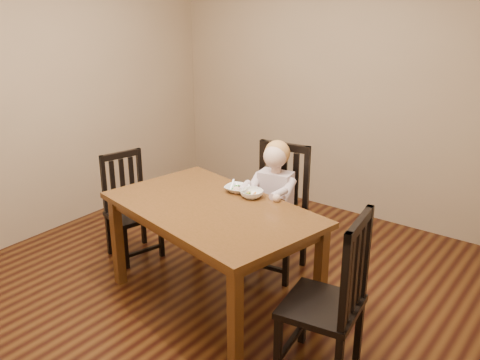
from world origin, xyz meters
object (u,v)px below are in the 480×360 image
Objects in this scene: chair_left at (130,208)px; bowl_veg at (252,194)px; chair_child at (277,212)px; chair_right at (331,300)px; bowl_peas at (237,189)px; toddler at (274,196)px; dining_table at (212,218)px.

bowl_veg is (1.22, 0.16, 0.37)m from chair_left.
chair_child is 1.37m from chair_right.
bowl_peas is at bearing 62.35° from chair_child.
bowl_peas is at bearing 169.22° from bowl_veg.
chair_right is at bearing -26.06° from bowl_peas.
toddler is at bearing 93.57° from bowl_veg.
chair_left is at bearing 72.13° from chair_right.
chair_child is 1.16× the size of chair_left.
dining_table is at bearing -111.27° from bowl_veg.
toddler is (0.10, 0.68, -0.02)m from dining_table.
dining_table is 9.48× the size of bowl_peas.
chair_child is at bearing 38.52° from chair_right.
bowl_veg is (0.02, -0.36, 0.14)m from toddler.
dining_table is at bearing 71.43° from chair_right.
bowl_peas is 1.04× the size of bowl_veg.
chair_left reaches higher than dining_table.
chair_child is 0.99× the size of chair_right.
dining_table is 2.82× the size of toddler.
toddler is at bearing 81.28° from dining_table.
bowl_peas is at bearing 95.38° from dining_table.
chair_child reaches higher than dining_table.
bowl_peas is (-0.14, -0.33, 0.14)m from toddler.
toddler is 3.36× the size of bowl_peas.
chair_right reaches higher than dining_table.
chair_child is at bearing -90.00° from toddler.
toddler reaches higher than chair_left.
chair_right reaches higher than bowl_veg.
dining_table is 0.77m from chair_child.
bowl_peas is (1.06, 0.19, 0.37)m from chair_left.
chair_right reaches higher than chair_left.
bowl_veg is at bearing 53.24° from chair_right.
chair_right is (1.10, -0.20, -0.18)m from dining_table.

